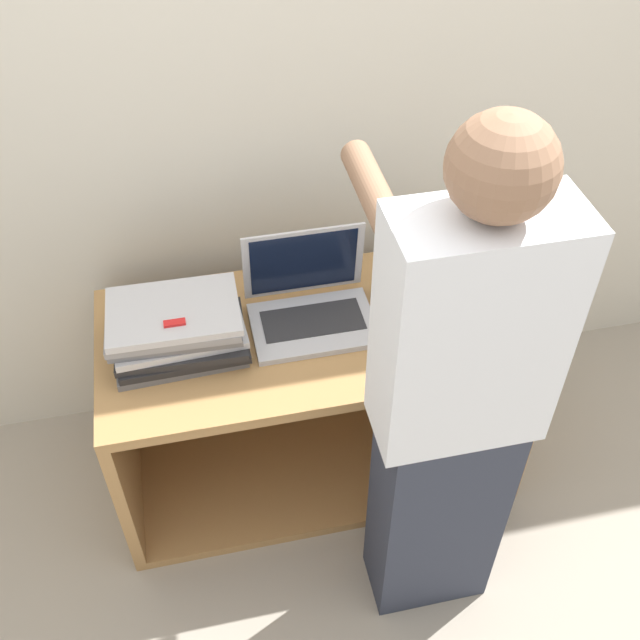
% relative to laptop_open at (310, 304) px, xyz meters
% --- Properties ---
extents(ground_plane, '(12.00, 12.00, 0.00)m').
position_rel_laptop_open_xyz_m(ground_plane, '(0.00, -0.36, -0.72)').
color(ground_plane, '#9E9384').
extents(wall_back, '(8.00, 0.05, 2.40)m').
position_rel_laptop_open_xyz_m(wall_back, '(0.00, 0.37, 0.48)').
color(wall_back, beige).
rests_on(wall_back, ground_plane).
extents(cart, '(1.30, 0.63, 0.66)m').
position_rel_laptop_open_xyz_m(cart, '(0.00, 0.02, -0.39)').
color(cart, '#A87A47').
rests_on(cart, ground_plane).
extents(laptop_open, '(0.37, 0.28, 0.27)m').
position_rel_laptop_open_xyz_m(laptop_open, '(0.00, 0.00, 0.00)').
color(laptop_open, '#B7B7BC').
rests_on(laptop_open, cart).
extents(laptop_stack_left, '(0.39, 0.28, 0.16)m').
position_rel_laptop_open_xyz_m(laptop_stack_left, '(-0.40, -0.05, 0.02)').
color(laptop_stack_left, slate).
rests_on(laptop_stack_left, cart).
extents(laptop_stack_right, '(0.38, 0.27, 0.07)m').
position_rel_laptop_open_xyz_m(laptop_stack_right, '(0.40, -0.05, -0.02)').
color(laptop_stack_right, '#232326').
rests_on(laptop_stack_right, cart).
extents(person, '(0.40, 0.53, 1.62)m').
position_rel_laptop_open_xyz_m(person, '(0.24, -0.56, 0.10)').
color(person, '#2D3342').
rests_on(person, ground_plane).
extents(inventory_tag, '(0.06, 0.02, 0.01)m').
position_rel_laptop_open_xyz_m(inventory_tag, '(-0.40, -0.11, 0.11)').
color(inventory_tag, red).
rests_on(inventory_tag, laptop_stack_left).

